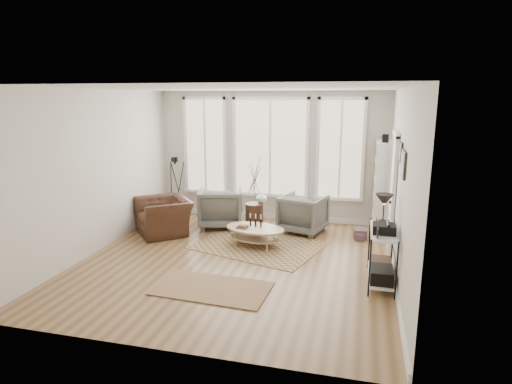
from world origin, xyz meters
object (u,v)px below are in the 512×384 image
(bookcase, at_px, (382,188))
(coffee_table, at_px, (255,232))
(accent_chair, at_px, (164,216))
(armchair_right, at_px, (303,213))
(low_shelf, at_px, (382,251))
(armchair_left, at_px, (221,207))
(side_table, at_px, (254,194))

(bookcase, height_order, coffee_table, bookcase)
(bookcase, xyz_separation_m, accent_chair, (-4.33, -1.10, -0.59))
(coffee_table, relative_size, armchair_right, 1.44)
(bookcase, height_order, low_shelf, bookcase)
(armchair_left, bearing_deg, bookcase, 171.70)
(bookcase, height_order, side_table, bookcase)
(bookcase, relative_size, side_table, 1.30)
(bookcase, bearing_deg, armchair_right, -168.08)
(armchair_right, xyz_separation_m, side_table, (-1.02, -0.09, 0.37))
(bookcase, xyz_separation_m, low_shelf, (-0.06, -2.52, -0.44))
(low_shelf, relative_size, armchair_left, 1.39)
(accent_chair, bearing_deg, armchair_right, 63.98)
(coffee_table, height_order, armchair_left, armchair_left)
(coffee_table, distance_m, side_table, 1.13)
(low_shelf, relative_size, side_table, 0.82)
(armchair_right, height_order, side_table, side_table)
(side_table, distance_m, accent_chair, 1.92)
(coffee_table, xyz_separation_m, armchair_right, (0.77, 1.08, 0.11))
(low_shelf, height_order, side_table, side_table)
(bookcase, distance_m, accent_chair, 4.50)
(low_shelf, bearing_deg, bookcase, 88.72)
(bookcase, bearing_deg, side_table, -170.83)
(low_shelf, bearing_deg, armchair_right, 124.27)
(armchair_right, bearing_deg, accent_chair, 31.30)
(low_shelf, xyz_separation_m, armchair_left, (-3.28, 2.16, -0.09))
(low_shelf, relative_size, accent_chair, 1.17)
(armchair_left, distance_m, side_table, 0.84)
(armchair_left, relative_size, accent_chair, 0.84)
(low_shelf, distance_m, armchair_left, 3.93)
(low_shelf, relative_size, armchair_right, 1.50)
(armchair_left, height_order, accent_chair, armchair_left)
(bookcase, xyz_separation_m, armchair_right, (-1.55, -0.33, -0.56))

